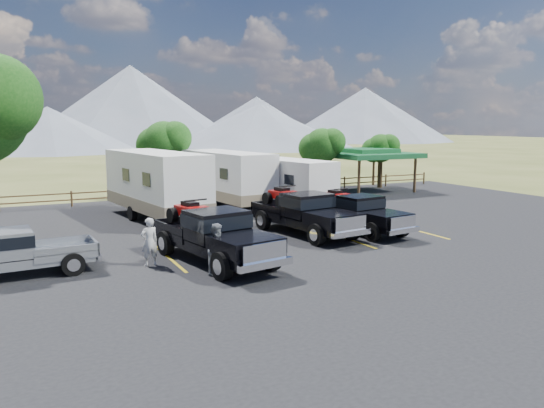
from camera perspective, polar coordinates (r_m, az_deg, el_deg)
name	(u,v)px	position (r m, az deg, el deg)	size (l,w,h in m)	color
ground	(353,262)	(19.99, 8.73, -6.24)	(320.00, 320.00, 0.00)	#434A1F
asphalt_lot	(312,245)	(22.43, 4.35, -4.46)	(44.00, 34.00, 0.04)	black
stall_lines	(301,240)	(23.27, 3.10, -3.90)	(12.12, 5.50, 0.01)	gold
tree_ne_a	(322,146)	(38.51, 5.37, 6.24)	(3.11, 2.92, 4.76)	black
tree_ne_b	(380,149)	(42.76, 11.58, 5.87)	(2.77, 2.59, 4.27)	black
tree_north	(164,143)	(36.01, -11.57, 6.49)	(3.46, 3.24, 5.25)	black
rail_fence	(224,189)	(37.00, -5.17, 1.67)	(36.12, 0.12, 1.00)	brown
pavilion	(367,154)	(40.78, 10.22, 5.30)	(6.20, 6.20, 3.22)	brown
mountain_range	(27,109)	(121.86, -24.81, 9.22)	(209.00, 71.00, 20.00)	slate
rig_left	(213,234)	(19.62, -6.34, -3.20)	(3.22, 6.80, 2.18)	black
rig_center	(304,212)	(24.38, 3.41, -0.87)	(2.93, 6.62, 2.14)	black
rig_right	(357,212)	(25.21, 9.09, -0.87)	(2.62, 5.99, 1.94)	black
trailer_left	(156,184)	(28.67, -12.36, 2.09)	(3.87, 10.36, 3.58)	white
trailer_center	(227,178)	(32.39, -4.90, 2.79)	(3.49, 9.72, 3.36)	white
trailer_right	(286,183)	(31.19, 1.54, 2.24)	(3.32, 8.66, 2.99)	white
pickup_silver	(15,252)	(19.59, -25.92, -4.71)	(5.43, 2.16, 1.60)	#92969A
person_a	(149,242)	(19.50, -13.06, -3.97)	(0.64, 0.42, 1.75)	silver
person_b	(218,249)	(18.05, -5.87, -4.81)	(0.85, 0.66, 1.75)	slate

